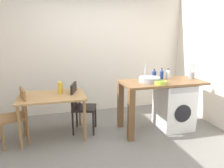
{
  "coord_description": "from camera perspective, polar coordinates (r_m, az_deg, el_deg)",
  "views": [
    {
      "loc": [
        -0.88,
        -3.1,
        1.77
      ],
      "look_at": [
        0.09,
        0.45,
        0.9
      ],
      "focal_mm": 34.97,
      "sensor_mm": 36.0,
      "label": 1
    }
  ],
  "objects": [
    {
      "name": "dining_table",
      "position": [
        3.85,
        -15.39,
        -4.27
      ],
      "size": [
        1.1,
        0.76,
        0.74
      ],
      "color": "tan",
      "rests_on": "ground_plane"
    },
    {
      "name": "chair_person_seat",
      "position": [
        3.86,
        -23.48,
        -6.99
      ],
      "size": [
        0.49,
        0.49,
        0.9
      ],
      "rotation": [
        0.0,
        0.0,
        1.83
      ],
      "color": "olive",
      "rests_on": "ground_plane"
    },
    {
      "name": "kitchen_counter",
      "position": [
        3.97,
        10.29,
        -1.68
      ],
      "size": [
        1.5,
        0.68,
        0.92
      ],
      "color": "brown",
      "rests_on": "ground_plane"
    },
    {
      "name": "vase",
      "position": [
        3.89,
        -13.37,
        -0.93
      ],
      "size": [
        0.09,
        0.09,
        0.2
      ],
      "primitive_type": "cylinder",
      "color": "gold",
      "rests_on": "dining_table"
    },
    {
      "name": "mixing_bowl",
      "position": [
        3.78,
        12.55,
        0.46
      ],
      "size": [
        0.22,
        0.22,
        0.06
      ],
      "color": "#A8C63D",
      "rests_on": "kitchen_counter"
    },
    {
      "name": "washing_machine",
      "position": [
        4.28,
        15.88,
        -5.5
      ],
      "size": [
        0.6,
        0.61,
        0.86
      ],
      "color": "white",
      "rests_on": "ground_plane"
    },
    {
      "name": "ground_plane",
      "position": [
        3.67,
        0.48,
        -15.56
      ],
      "size": [
        5.46,
        5.46,
        0.0
      ],
      "primitive_type": "plane",
      "color": "slate"
    },
    {
      "name": "bottle_tall_green",
      "position": [
        4.23,
        10.96,
        2.54
      ],
      "size": [
        0.08,
        0.08,
        0.18
      ],
      "color": "navy",
      "rests_on": "kitchen_counter"
    },
    {
      "name": "scissors",
      "position": [
        3.92,
        13.14,
        0.44
      ],
      "size": [
        0.15,
        0.06,
        0.01
      ],
      "color": "#B2B2B7",
      "rests_on": "kitchen_counter"
    },
    {
      "name": "utensil_crock",
      "position": [
        4.39,
        20.11,
        2.19
      ],
      "size": [
        0.11,
        0.11,
        0.3
      ],
      "color": "gray",
      "rests_on": "kitchen_counter"
    },
    {
      "name": "sink_basin",
      "position": [
        3.9,
        9.73,
        1.16
      ],
      "size": [
        0.38,
        0.38,
        0.09
      ],
      "primitive_type": "cylinder",
      "color": "#9EA0A5",
      "rests_on": "kitchen_counter"
    },
    {
      "name": "bottle_squat_brown",
      "position": [
        4.16,
        12.85,
        2.47
      ],
      "size": [
        0.07,
        0.07,
        0.21
      ],
      "color": "navy",
      "rests_on": "kitchen_counter"
    },
    {
      "name": "wall_back",
      "position": [
        4.94,
        -5.06,
        8.33
      ],
      "size": [
        4.6,
        0.1,
        2.7
      ],
      "primitive_type": "cube",
      "color": "silver",
      "rests_on": "ground_plane"
    },
    {
      "name": "chair_opposite",
      "position": [
        3.98,
        -8.35,
        -5.39
      ],
      "size": [
        0.5,
        0.5,
        0.9
      ],
      "rotation": [
        0.0,
        0.0,
        -1.86
      ],
      "color": "black",
      "rests_on": "ground_plane"
    },
    {
      "name": "tap",
      "position": [
        4.05,
        8.71,
        2.99
      ],
      "size": [
        0.02,
        0.02,
        0.28
      ],
      "primitive_type": "cylinder",
      "color": "#B2B2B7",
      "rests_on": "kitchen_counter"
    },
    {
      "name": "bottle_clear_small",
      "position": [
        4.22,
        14.42,
        2.46
      ],
      "size": [
        0.08,
        0.08,
        0.2
      ],
      "color": "silver",
      "rests_on": "kitchen_counter"
    }
  ]
}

